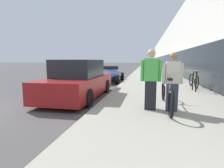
# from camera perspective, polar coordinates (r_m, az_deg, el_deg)

# --- Properties ---
(sidewalk_slab) EXTENTS (4.39, 70.00, 0.15)m
(sidewalk_slab) POSITION_cam_1_polar(r_m,az_deg,el_deg) (24.86, 12.71, 4.21)
(sidewalk_slab) COLOR gray
(sidewalk_slab) RESTS_ON ground
(storefront_facade) EXTENTS (10.01, 70.00, 6.30)m
(storefront_facade) POSITION_cam_1_polar(r_m,az_deg,el_deg) (33.79, 25.03, 9.76)
(storefront_facade) COLOR silver
(storefront_facade) RESTS_ON ground
(tandem_bicycle) EXTENTS (0.52, 2.61, 0.92)m
(tandem_bicycle) POSITION_cam_1_polar(r_m,az_deg,el_deg) (5.29, 17.37, -3.19)
(tandem_bicycle) COLOR black
(tandem_bicycle) RESTS_ON sidewalk_slab
(person_rider) EXTENTS (0.53, 0.21, 1.57)m
(person_rider) POSITION_cam_1_polar(r_m,az_deg,el_deg) (4.92, 19.13, 0.65)
(person_rider) COLOR #33384C
(person_rider) RESTS_ON sidewalk_slab
(person_bystander) EXTENTS (0.57, 0.22, 1.66)m
(person_bystander) POSITION_cam_1_polar(r_m,az_deg,el_deg) (4.91, 12.54, 1.43)
(person_bystander) COLOR black
(person_bystander) RESTS_ON sidewalk_slab
(bike_rack_hoop) EXTENTS (0.05, 0.60, 0.84)m
(bike_rack_hoop) POSITION_cam_1_polar(r_m,az_deg,el_deg) (8.53, 25.36, 1.28)
(bike_rack_hoop) COLOR black
(bike_rack_hoop) RESTS_ON sidewalk_slab
(cruiser_bike_nearest) EXTENTS (0.52, 1.73, 0.83)m
(cruiser_bike_nearest) POSITION_cam_1_polar(r_m,az_deg,el_deg) (9.80, 25.10, 1.10)
(cruiser_bike_nearest) COLOR black
(cruiser_bike_nearest) RESTS_ON sidewalk_slab
(parked_sedan_curbside) EXTENTS (1.84, 4.44, 1.54)m
(parked_sedan_curbside) POSITION_cam_1_polar(r_m,az_deg,el_deg) (7.22, -10.68, 1.05)
(parked_sedan_curbside) COLOR maroon
(parked_sedan_curbside) RESTS_ON ground
(vintage_roadster_curbside) EXTENTS (1.87, 4.13, 1.10)m
(vintage_roadster_curbside) POSITION_cam_1_polar(r_m,az_deg,el_deg) (12.47, -1.14, 2.96)
(vintage_roadster_curbside) COLOR navy
(vintage_roadster_curbside) RESTS_ON ground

